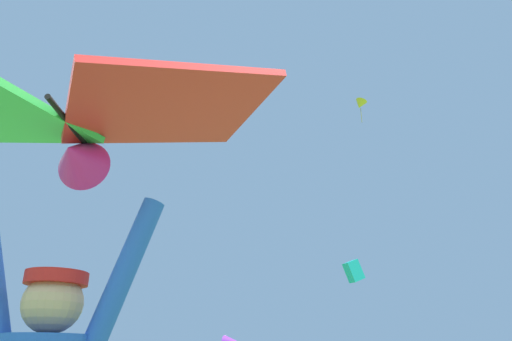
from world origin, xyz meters
The scene contains 3 objects.
held_stunt_kite centered at (0.03, -0.04, 2.26)m, with size 1.73×1.18×0.40m.
distant_kite_yellow_high_right centered at (-2.02, 33.36, 21.19)m, with size 1.16×1.03×2.29m.
distant_kite_teal_low_left centered at (-1.87, 20.95, 5.20)m, with size 1.06×1.05×1.14m.
Camera 1 is at (1.38, -1.44, 1.29)m, focal length 32.46 mm.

